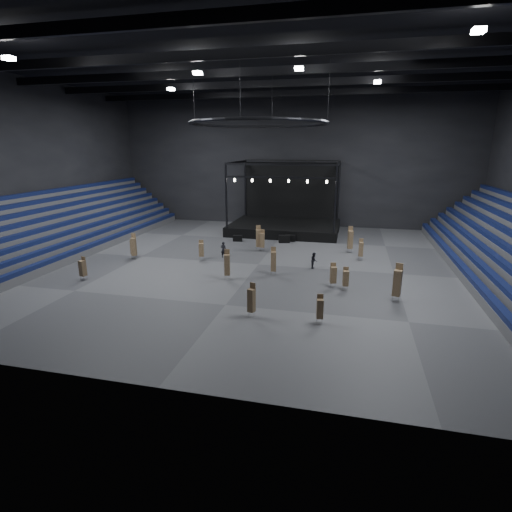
% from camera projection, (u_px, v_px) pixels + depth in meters
% --- Properties ---
extents(floor, '(50.00, 50.00, 0.00)m').
position_uv_depth(floor, '(258.00, 264.00, 38.60)').
color(floor, '#4E4E50').
rests_on(floor, ground).
extents(ceiling, '(50.00, 42.00, 0.20)m').
position_uv_depth(ceiling, '(259.00, 61.00, 33.80)').
color(ceiling, black).
rests_on(ceiling, wall_back).
extents(wall_back, '(50.00, 0.20, 18.00)m').
position_uv_depth(wall_back, '(292.00, 161.00, 55.89)').
color(wall_back, black).
rests_on(wall_back, ground).
extents(wall_front, '(50.00, 0.20, 18.00)m').
position_uv_depth(wall_front, '(144.00, 198.00, 16.51)').
color(wall_front, black).
rests_on(wall_front, ground).
extents(wall_left, '(0.20, 42.00, 18.00)m').
position_uv_depth(wall_left, '(26.00, 166.00, 41.78)').
color(wall_left, black).
rests_on(wall_left, ground).
extents(bleachers_left, '(7.20, 40.00, 6.40)m').
position_uv_depth(bleachers_left, '(53.00, 235.00, 43.26)').
color(bleachers_left, '#535356').
rests_on(bleachers_left, floor).
extents(stage, '(14.00, 10.00, 9.20)m').
position_uv_depth(stage, '(286.00, 220.00, 53.43)').
color(stage, black).
rests_on(stage, floor).
extents(truss_ring, '(12.30, 12.30, 5.15)m').
position_uv_depth(truss_ring, '(259.00, 123.00, 35.13)').
color(truss_ring, black).
rests_on(truss_ring, ceiling).
extents(roof_girders, '(49.00, 30.35, 0.70)m').
position_uv_depth(roof_girders, '(259.00, 71.00, 34.02)').
color(roof_girders, black).
rests_on(roof_girders, ceiling).
extents(floodlights, '(28.60, 16.60, 0.25)m').
position_uv_depth(floodlights, '(247.00, 71.00, 30.42)').
color(floodlights, white).
rests_on(floodlights, roof_girders).
extents(flight_case_left, '(1.13, 0.67, 0.72)m').
position_uv_depth(flight_case_left, '(238.00, 238.00, 47.93)').
color(flight_case_left, black).
rests_on(flight_case_left, floor).
extents(flight_case_mid, '(1.44, 0.97, 0.87)m').
position_uv_depth(flight_case_mid, '(284.00, 239.00, 47.22)').
color(flight_case_mid, black).
rests_on(flight_case_mid, floor).
extents(flight_case_right, '(1.21, 0.62, 0.80)m').
position_uv_depth(flight_case_right, '(290.00, 238.00, 47.89)').
color(flight_case_right, black).
rests_on(flight_case_right, floor).
extents(chair_stack_0, '(0.60, 0.60, 2.83)m').
position_uv_depth(chair_stack_0, '(350.00, 239.00, 42.62)').
color(chair_stack_0, silver).
rests_on(chair_stack_0, floor).
extents(chair_stack_1, '(0.53, 0.53, 2.35)m').
position_uv_depth(chair_stack_1, '(251.00, 300.00, 26.52)').
color(chair_stack_1, silver).
rests_on(chair_stack_1, floor).
extents(chair_stack_2, '(0.64, 0.64, 2.78)m').
position_uv_depth(chair_stack_2, '(258.00, 238.00, 43.44)').
color(chair_stack_2, silver).
rests_on(chair_stack_2, floor).
extents(chair_stack_3, '(0.55, 0.55, 2.62)m').
position_uv_depth(chair_stack_3, '(227.00, 264.00, 33.99)').
color(chair_stack_3, silver).
rests_on(chair_stack_3, floor).
extents(chair_stack_4, '(0.68, 0.68, 2.88)m').
position_uv_depth(chair_stack_4, '(397.00, 282.00, 29.07)').
color(chair_stack_4, silver).
rests_on(chair_stack_4, floor).
extents(chair_stack_5, '(0.53, 0.53, 2.62)m').
position_uv_depth(chair_stack_5, '(134.00, 246.00, 40.15)').
color(chair_stack_5, silver).
rests_on(chair_stack_5, floor).
extents(chair_stack_6, '(0.56, 0.56, 2.03)m').
position_uv_depth(chair_stack_6, '(83.00, 268.00, 33.85)').
color(chair_stack_6, silver).
rests_on(chair_stack_6, floor).
extents(chair_stack_7, '(0.55, 0.55, 2.54)m').
position_uv_depth(chair_stack_7, '(273.00, 261.00, 35.13)').
color(chair_stack_7, silver).
rests_on(chair_stack_7, floor).
extents(chair_stack_8, '(0.46, 0.46, 2.15)m').
position_uv_depth(chair_stack_8, '(361.00, 249.00, 39.98)').
color(chair_stack_8, silver).
rests_on(chair_stack_8, floor).
extents(chair_stack_9, '(0.48, 0.48, 1.94)m').
position_uv_depth(chair_stack_9, '(320.00, 308.00, 25.55)').
color(chair_stack_9, silver).
rests_on(chair_stack_9, floor).
extents(chair_stack_10, '(0.57, 0.57, 2.04)m').
position_uv_depth(chair_stack_10, '(333.00, 274.00, 32.08)').
color(chair_stack_10, silver).
rests_on(chair_stack_10, floor).
extents(chair_stack_11, '(0.60, 0.60, 2.04)m').
position_uv_depth(chair_stack_11, '(201.00, 249.00, 39.83)').
color(chair_stack_11, silver).
rests_on(chair_stack_11, floor).
extents(chair_stack_12, '(0.50, 0.50, 1.88)m').
position_uv_depth(chair_stack_12, '(346.00, 278.00, 31.48)').
color(chair_stack_12, silver).
rests_on(chair_stack_12, floor).
extents(chair_stack_13, '(0.57, 0.57, 2.37)m').
position_uv_depth(chair_stack_13, '(262.00, 240.00, 43.23)').
color(chair_stack_13, silver).
rests_on(chair_stack_13, floor).
extents(chair_stack_14, '(0.49, 0.49, 2.16)m').
position_uv_depth(chair_stack_14, '(133.00, 247.00, 40.68)').
color(chair_stack_14, silver).
rests_on(chair_stack_14, floor).
extents(man_center, '(0.64, 0.46, 1.67)m').
position_uv_depth(man_center, '(224.00, 250.00, 40.75)').
color(man_center, black).
rests_on(man_center, floor).
extents(crew_member, '(0.57, 0.73, 1.50)m').
position_uv_depth(crew_member, '(314.00, 260.00, 37.27)').
color(crew_member, black).
rests_on(crew_member, floor).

